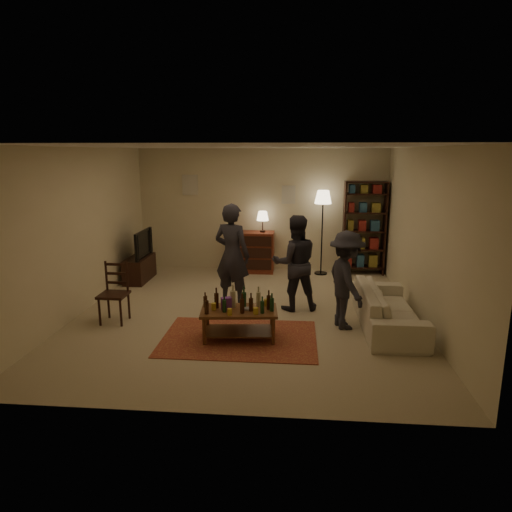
# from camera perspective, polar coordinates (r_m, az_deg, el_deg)

# --- Properties ---
(floor) EXTENTS (6.00, 6.00, 0.00)m
(floor) POSITION_cam_1_polar(r_m,az_deg,el_deg) (7.64, -1.09, -7.18)
(floor) COLOR #C6B793
(floor) RESTS_ON ground
(room_shell) EXTENTS (6.00, 6.00, 6.00)m
(room_shell) POSITION_cam_1_polar(r_m,az_deg,el_deg) (10.24, -2.98, 8.35)
(room_shell) COLOR beige
(room_shell) RESTS_ON ground
(rug) EXTENTS (2.20, 1.50, 0.01)m
(rug) POSITION_cam_1_polar(r_m,az_deg,el_deg) (6.66, -2.10, -10.23)
(rug) COLOR maroon
(rug) RESTS_ON ground
(coffee_table) EXTENTS (1.12, 0.69, 0.78)m
(coffee_table) POSITION_cam_1_polar(r_m,az_deg,el_deg) (6.52, -2.13, -7.05)
(coffee_table) COLOR brown
(coffee_table) RESTS_ON ground
(dining_chair) EXTENTS (0.42, 0.42, 0.96)m
(dining_chair) POSITION_cam_1_polar(r_m,az_deg,el_deg) (7.50, -17.24, -4.10)
(dining_chair) COLOR black
(dining_chair) RESTS_ON ground
(tv_stand) EXTENTS (0.40, 1.00, 1.06)m
(tv_stand) POSITION_cam_1_polar(r_m,az_deg,el_deg) (9.75, -14.37, -0.78)
(tv_stand) COLOR black
(tv_stand) RESTS_ON ground
(dresser) EXTENTS (1.00, 0.50, 1.36)m
(dresser) POSITION_cam_1_polar(r_m,az_deg,el_deg) (10.12, -0.55, 0.65)
(dresser) COLOR brown
(dresser) RESTS_ON ground
(bookshelf) EXTENTS (0.90, 0.34, 2.02)m
(bookshelf) POSITION_cam_1_polar(r_m,az_deg,el_deg) (10.15, 13.35, 3.54)
(bookshelf) COLOR black
(bookshelf) RESTS_ON ground
(floor_lamp) EXTENTS (0.36, 0.36, 1.83)m
(floor_lamp) POSITION_cam_1_polar(r_m,az_deg,el_deg) (9.86, 8.37, 6.56)
(floor_lamp) COLOR black
(floor_lamp) RESTS_ON ground
(sofa) EXTENTS (0.81, 2.08, 0.61)m
(sofa) POSITION_cam_1_polar(r_m,az_deg,el_deg) (7.26, 16.19, -6.25)
(sofa) COLOR beige
(sofa) RESTS_ON ground
(person_left) EXTENTS (0.76, 0.63, 1.78)m
(person_left) POSITION_cam_1_polar(r_m,az_deg,el_deg) (7.83, -3.01, 0.10)
(person_left) COLOR #25242C
(person_left) RESTS_ON ground
(person_right) EXTENTS (0.89, 0.76, 1.61)m
(person_right) POSITION_cam_1_polar(r_m,az_deg,el_deg) (7.65, 4.89, -0.87)
(person_right) COLOR #26252C
(person_right) RESTS_ON ground
(person_by_sofa) EXTENTS (0.79, 1.08, 1.49)m
(person_by_sofa) POSITION_cam_1_polar(r_m,az_deg,el_deg) (6.97, 11.23, -2.99)
(person_by_sofa) COLOR #26262D
(person_by_sofa) RESTS_ON ground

